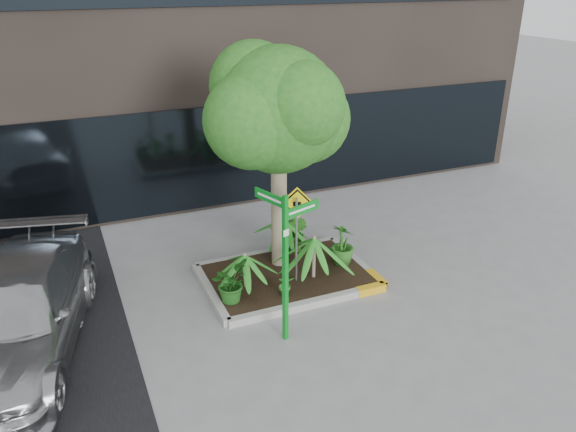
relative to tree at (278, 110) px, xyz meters
name	(u,v)px	position (x,y,z in m)	size (l,w,h in m)	color
ground	(284,289)	(-0.23, -0.81, -3.36)	(80.00, 80.00, 0.00)	gray
planter	(289,276)	(0.00, -0.53, -3.26)	(3.35, 2.36, 0.15)	#9E9E99
tree	(278,110)	(0.00, 0.00, 0.00)	(3.07, 2.72, 4.60)	gray
palm_front	(314,238)	(0.41, -0.82, -2.37)	(1.01, 1.01, 1.13)	gray
palm_left	(245,255)	(-0.96, -0.63, -2.54)	(0.81, 0.81, 0.89)	gray
palm_back	(286,219)	(0.32, 0.39, -2.45)	(0.92, 0.92, 1.02)	gray
parked_car	(14,315)	(-4.94, -0.93, -2.65)	(1.99, 4.91, 1.42)	#A8A9AD
shrub_a	(230,282)	(-1.38, -1.01, -2.83)	(0.69, 0.69, 0.76)	#1C5317
shrub_b	(342,244)	(1.19, -0.55, -2.77)	(0.50, 0.50, 0.89)	#29651E
shrub_c	(285,279)	(-0.39, -1.24, -2.86)	(0.37, 0.37, 0.71)	#297022
shrub_d	(297,233)	(0.56, 0.34, -2.78)	(0.47, 0.47, 0.86)	#26641C
street_sign_post	(285,252)	(-0.80, -2.24, -1.74)	(0.93, 0.74, 2.61)	#0C8B20
cattle_sign	(297,220)	(-0.02, -0.95, -1.85)	(0.57, 0.29, 2.01)	slate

